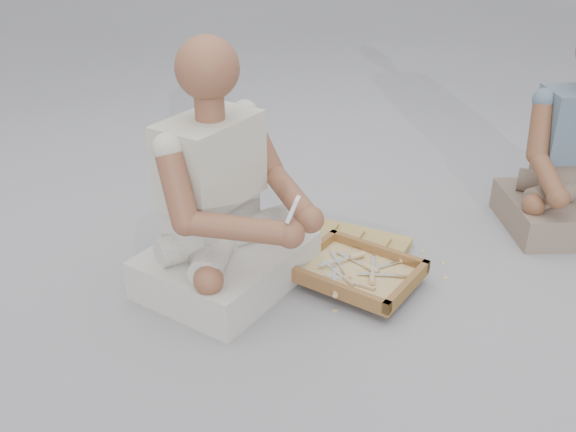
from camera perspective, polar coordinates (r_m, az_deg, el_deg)
The scene contains 26 objects.
ground at distance 2.60m, azimuth -0.45°, elevation -6.76°, with size 60.00×60.00×0.00m, color gray.
carved_panel at distance 2.87m, azimuth 4.14°, elevation -2.78°, with size 0.60×0.40×0.04m, color olive.
tool_tray at distance 2.63m, azimuth 6.20°, elevation -4.95°, with size 0.49×0.41×0.06m.
chisel_0 at distance 2.65m, azimuth 7.05°, elevation -4.49°, with size 0.22×0.07×0.02m.
chisel_1 at distance 2.71m, azimuth 10.13°, elevation -3.91°, with size 0.14×0.19×0.02m.
chisel_2 at distance 2.69m, azimuth 5.77°, elevation -3.60°, with size 0.14×0.19×0.02m.
chisel_3 at distance 2.62m, azimuth 5.02°, elevation -4.88°, with size 0.17×0.16×0.02m.
chisel_4 at distance 2.52m, azimuth 4.19°, elevation -6.34°, with size 0.12×0.20×0.02m.
chisel_5 at distance 2.54m, azimuth 6.55°, elevation -6.17°, with size 0.22×0.02×0.02m.
chisel_6 at distance 2.57m, azimuth 5.13°, elevation -5.60°, with size 0.20×0.12×0.02m.
chisel_7 at distance 2.61m, azimuth 9.80°, elevation -5.22°, with size 0.21×0.11×0.02m.
chisel_8 at distance 2.59m, azimuth 7.49°, elevation -5.28°, with size 0.10×0.21×0.02m.
wood_chip_0 at distance 2.50m, azimuth 4.21°, elevation -8.39°, with size 0.02×0.01×0.00m, color tan.
wood_chip_1 at distance 3.08m, azimuth 3.81°, elevation -0.89°, with size 0.02×0.01×0.00m, color tan.
wood_chip_2 at distance 2.90m, azimuth 1.87°, elevation -2.73°, with size 0.02×0.01×0.00m, color tan.
wood_chip_3 at distance 2.86m, azimuth 13.63°, elevation -4.10°, with size 0.02×0.01×0.00m, color tan.
wood_chip_4 at distance 2.86m, azimuth 6.53°, elevation -3.48°, with size 0.02×0.01×0.00m, color tan.
wood_chip_5 at distance 2.92m, azimuth 1.88°, elevation -2.54°, with size 0.02×0.01×0.00m, color tan.
wood_chip_6 at distance 2.73m, azimuth 9.53°, elevation -5.36°, with size 0.02×0.01×0.00m, color tan.
wood_chip_7 at distance 2.66m, azimuth 2.60°, elevation -5.90°, with size 0.02×0.01×0.00m, color tan.
wood_chip_8 at distance 2.76m, azimuth 13.82°, elevation -5.38°, with size 0.02×0.01×0.00m, color tan.
wood_chip_9 at distance 2.64m, azimuth 2.15°, elevation -6.19°, with size 0.02×0.01×0.00m, color tan.
wood_chip_10 at distance 2.89m, azimuth 4.41°, elevation -2.99°, with size 0.02×0.01×0.00m, color tan.
wood_chip_11 at distance 2.93m, azimuth 11.87°, elevation -3.05°, with size 0.02×0.01×0.00m, color tan.
craftsman at distance 2.51m, azimuth -5.79°, elevation 0.74°, with size 0.68×0.67×1.00m.
mobile_phone at distance 2.21m, azimuth 0.45°, elevation 0.59°, with size 0.05×0.05×0.10m.
Camera 1 is at (1.10, -1.84, 1.47)m, focal length 40.00 mm.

